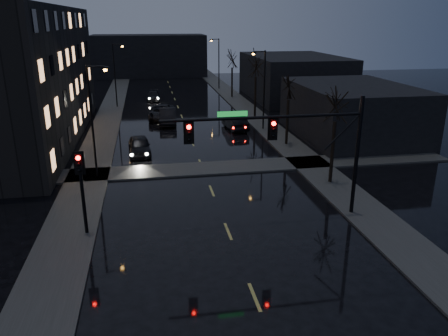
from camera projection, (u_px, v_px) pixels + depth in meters
name	position (u px, v px, depth m)	size (l,w,h in m)	color
ground	(267.00, 329.00, 16.21)	(160.00, 160.00, 0.00)	black
sidewalk_left	(106.00, 124.00, 47.40)	(3.00, 140.00, 0.12)	#2D2D2B
sidewalk_right	(258.00, 119.00, 50.21)	(3.00, 140.00, 0.12)	#2D2D2B
sidewalk_cross	(203.00, 169.00, 33.43)	(40.00, 3.00, 0.12)	#2D2D2B
apartment_block	(5.00, 76.00, 39.50)	(12.00, 30.00, 12.00)	black
commercial_right_near	(351.00, 111.00, 42.19)	(10.00, 14.00, 5.00)	black
commercial_right_far	(293.00, 77.00, 62.77)	(12.00, 18.00, 6.00)	black
far_block	(149.00, 56.00, 87.10)	(22.00, 10.00, 8.00)	black
signal_mast	(295.00, 137.00, 23.66)	(11.11, 0.41, 7.00)	black
signal_pole_left	(81.00, 182.00, 22.38)	(0.35, 0.41, 4.53)	black
tree_near	(337.00, 95.00, 28.63)	(3.52, 3.52, 8.08)	black
tree_mid_a	(289.00, 81.00, 38.08)	(3.30, 3.30, 7.58)	black
tree_mid_b	(256.00, 59.00, 49.00)	(3.74, 3.74, 8.59)	black
tree_far	(232.00, 55.00, 62.22)	(3.43, 3.43, 7.88)	black
streetlight_l_near	(94.00, 113.00, 30.19)	(1.53, 0.28, 8.00)	black
streetlight_l_far	(116.00, 70.00, 55.34)	(1.53, 0.28, 8.00)	black
streetlight_r_mid	(262.00, 83.00, 43.87)	(1.53, 0.28, 8.00)	black
streetlight_r_far	(218.00, 59.00, 69.96)	(1.53, 0.28, 8.00)	black
oncoming_car_a	(139.00, 146.00, 36.90)	(1.79, 4.46, 1.52)	black
oncoming_car_b	(168.00, 116.00, 47.68)	(1.79, 5.12, 1.69)	black
oncoming_car_c	(162.00, 112.00, 50.09)	(2.64, 5.74, 1.59)	black
oncoming_car_d	(153.00, 96.00, 61.56)	(1.78, 4.39, 1.27)	black
lead_car	(235.00, 122.00, 45.31)	(1.62, 4.66, 1.53)	black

